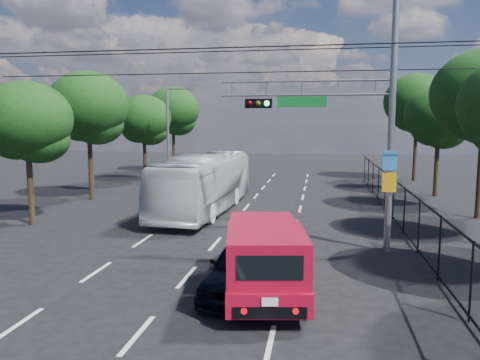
% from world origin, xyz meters
% --- Properties ---
extents(ground, '(120.00, 120.00, 0.00)m').
position_xyz_m(ground, '(0.00, 0.00, 0.00)').
color(ground, black).
rests_on(ground, ground).
extents(lane_markings, '(6.12, 38.00, 0.01)m').
position_xyz_m(lane_markings, '(-0.00, 14.00, 0.01)').
color(lane_markings, beige).
rests_on(lane_markings, ground).
extents(signal_mast, '(6.43, 0.39, 9.50)m').
position_xyz_m(signal_mast, '(5.28, 7.99, 5.24)').
color(signal_mast, slate).
rests_on(signal_mast, ground).
extents(streetlight_left, '(2.09, 0.22, 7.08)m').
position_xyz_m(streetlight_left, '(-6.33, 22.00, 3.94)').
color(streetlight_left, slate).
rests_on(streetlight_left, ground).
extents(utility_wires, '(22.00, 5.04, 0.74)m').
position_xyz_m(utility_wires, '(0.00, 8.83, 7.23)').
color(utility_wires, black).
rests_on(utility_wires, ground).
extents(fence_right, '(0.06, 34.03, 2.00)m').
position_xyz_m(fence_right, '(7.60, 12.17, 1.03)').
color(fence_right, black).
rests_on(fence_right, ground).
extents(tree_right_d, '(4.32, 4.32, 7.02)m').
position_xyz_m(tree_right_d, '(11.42, 22.02, 4.85)').
color(tree_right_d, black).
rests_on(tree_right_d, ground).
extents(tree_right_e, '(5.28, 5.28, 8.58)m').
position_xyz_m(tree_right_e, '(11.62, 30.02, 5.94)').
color(tree_right_e, black).
rests_on(tree_right_e, ground).
extents(tree_left_b, '(4.08, 4.08, 6.63)m').
position_xyz_m(tree_left_b, '(-9.18, 10.02, 4.58)').
color(tree_left_b, black).
rests_on(tree_left_b, ground).
extents(tree_left_c, '(4.80, 4.80, 7.80)m').
position_xyz_m(tree_left_c, '(-9.78, 17.02, 5.40)').
color(tree_left_c, black).
rests_on(tree_left_c, ground).
extents(tree_left_d, '(4.20, 4.20, 6.83)m').
position_xyz_m(tree_left_d, '(-9.38, 25.02, 4.72)').
color(tree_left_d, black).
rests_on(tree_left_d, ground).
extents(tree_left_e, '(4.92, 4.92, 7.99)m').
position_xyz_m(tree_left_e, '(-9.58, 33.02, 5.53)').
color(tree_left_e, black).
rests_on(tree_left_e, ground).
extents(red_pickup, '(2.86, 5.73, 2.05)m').
position_xyz_m(red_pickup, '(2.52, 2.98, 1.09)').
color(red_pickup, black).
rests_on(red_pickup, ground).
extents(navy_hatchback, '(2.24, 4.57, 1.50)m').
position_xyz_m(navy_hatchback, '(2.00, 3.08, 0.75)').
color(navy_hatchback, black).
rests_on(navy_hatchback, ground).
extents(white_bus, '(3.10, 11.15, 3.08)m').
position_xyz_m(white_bus, '(-2.00, 14.48, 1.54)').
color(white_bus, silver).
rests_on(white_bus, ground).
extents(white_van, '(1.94, 4.21, 1.34)m').
position_xyz_m(white_van, '(-5.50, 18.21, 0.67)').
color(white_van, white).
rests_on(white_van, ground).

